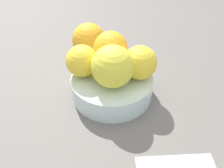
{
  "coord_description": "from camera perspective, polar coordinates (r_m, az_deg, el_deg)",
  "views": [
    {
      "loc": [
        -38.7,
        2.2,
        35.63
      ],
      "look_at": [
        0.0,
        0.0,
        2.61
      ],
      "focal_mm": 41.34,
      "sensor_mm": 36.0,
      "label": 1
    }
  ],
  "objects": [
    {
      "name": "orange_in_bowl_3",
      "position": [
        0.49,
        -6.67,
        5.09
      ],
      "size": [
        6.19,
        6.19,
        6.19
      ],
      "primitive_type": "sphere",
      "color": "yellow",
      "rests_on": "fruit_bowl"
    },
    {
      "name": "orange_in_bowl_2",
      "position": [
        0.52,
        0.0,
        7.95
      ],
      "size": [
        6.85,
        6.85,
        6.85
      ],
      "primitive_type": "sphere",
      "color": "#F9A823",
      "rests_on": "fruit_bowl"
    },
    {
      "name": "fruit_bowl",
      "position": [
        0.51,
        0.0,
        -0.47
      ],
      "size": [
        16.07,
        16.07,
        4.35
      ],
      "color": "silver",
      "rests_on": "ground_plane"
    },
    {
      "name": "orange_loose_0",
      "position": [
        0.62,
        -5.18,
        9.74
      ],
      "size": [
        7.92,
        7.92,
        7.92
      ],
      "primitive_type": "sphere",
      "color": "#F9A823",
      "rests_on": "ground_plane"
    },
    {
      "name": "ground_plane",
      "position": [
        0.53,
        0.0,
        -2.95
      ],
      "size": [
        110.0,
        110.0,
        2.0
      ],
      "primitive_type": "cube",
      "color": "#66605B"
    },
    {
      "name": "orange_in_bowl_1",
      "position": [
        0.49,
        6.14,
        4.86
      ],
      "size": [
        6.46,
        6.46,
        6.46
      ],
      "primitive_type": "sphere",
      "color": "yellow",
      "rests_on": "fruit_bowl"
    },
    {
      "name": "orange_in_bowl_0",
      "position": [
        0.46,
        -0.45,
        3.88
      ],
      "size": [
        7.84,
        7.84,
        7.84
      ],
      "primitive_type": "sphere",
      "color": "yellow",
      "rests_on": "fruit_bowl"
    }
  ]
}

